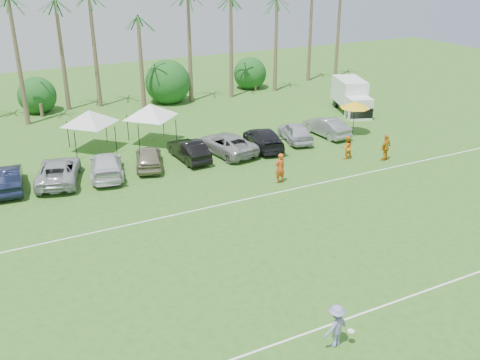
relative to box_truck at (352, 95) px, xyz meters
name	(u,v)px	position (x,y,z in m)	size (l,w,h in m)	color
ground	(365,355)	(-19.89, -26.56, -1.58)	(120.00, 120.00, 0.00)	#30611D
field_lines	(261,254)	(-19.89, -18.56, -1.58)	(80.00, 12.10, 0.01)	white
palm_tree_4	(54,31)	(-23.89, 11.44, 5.90)	(2.40, 2.40, 8.90)	brown
palm_tree_5	(99,18)	(-19.89, 11.44, 6.77)	(2.40, 2.40, 9.90)	brown
palm_tree_6	(142,6)	(-15.89, 11.44, 7.63)	(2.40, 2.40, 10.90)	brown
palm_tree_8	(230,20)	(-6.89, 11.44, 5.90)	(2.40, 2.40, 8.90)	brown
palm_tree_9	(273,9)	(-1.89, 11.44, 6.77)	(2.40, 2.40, 9.90)	brown
bush_tree_1	(38,95)	(-25.89, 12.44, 0.22)	(4.00, 4.00, 4.00)	brown
bush_tree_2	(163,81)	(-13.89, 12.44, 0.22)	(4.00, 4.00, 4.00)	brown
bush_tree_3	(251,72)	(-3.89, 12.44, 0.22)	(4.00, 4.00, 4.00)	brown
sideline_player_a	(280,168)	(-14.43, -11.26, -0.58)	(0.73, 0.48, 2.00)	#D14917
sideline_player_b	(347,147)	(-7.90, -9.69, -0.73)	(0.83, 0.64, 1.70)	orange
sideline_player_c	(386,148)	(-5.65, -11.22, -0.62)	(1.12, 0.47, 1.91)	orange
box_truck	(352,95)	(0.00, 0.00, 0.00)	(3.91, 6.12, 2.96)	white
canopy_tent_left	(89,110)	(-23.81, 0.42, 1.51)	(4.45, 4.45, 3.61)	black
canopy_tent_right	(150,104)	(-19.29, -0.05, 1.55)	(4.52, 4.52, 3.66)	black
market_umbrella	(355,104)	(-3.84, -5.26, 0.87)	(2.45, 2.45, 2.73)	black
frisbee_player	(336,326)	(-20.59, -25.60, -0.70)	(1.31, 0.89, 1.77)	#7F7DB2
parked_car_1	(8,179)	(-30.11, -4.58, -0.84)	(1.58, 4.53, 1.49)	black
parked_car_2	(58,171)	(-27.11, -4.69, -0.84)	(2.48, 5.37, 1.49)	#9FA1A5
parked_car_3	(106,165)	(-24.11, -5.06, -0.84)	(2.09, 5.14, 1.49)	silver
parked_car_4	(149,157)	(-21.11, -4.84, -0.84)	(1.76, 4.38, 1.49)	gray
parked_car_5	(189,150)	(-18.10, -4.75, -0.84)	(1.58, 4.53, 1.49)	black
parked_car_6	(227,144)	(-15.10, -4.80, -0.84)	(2.48, 5.37, 1.49)	gray
parked_car_7	(263,138)	(-12.10, -4.96, -0.84)	(2.09, 5.14, 1.49)	black
parked_car_8	(295,132)	(-9.10, -4.67, -0.84)	(1.76, 4.38, 1.49)	#B8B6C5
parked_car_9	(327,127)	(-6.09, -4.68, -0.84)	(1.58, 4.53, 1.49)	gray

